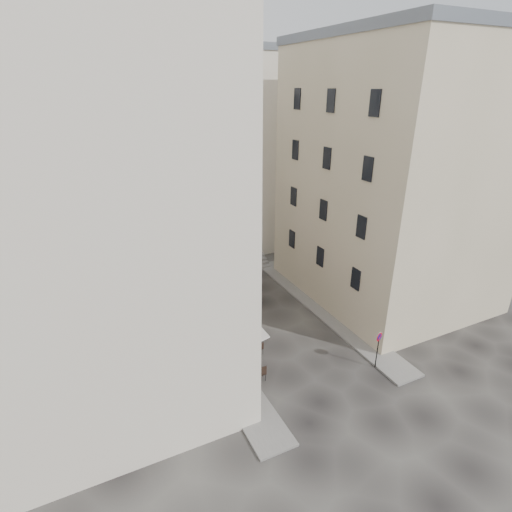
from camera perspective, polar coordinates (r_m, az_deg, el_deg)
ground at (r=26.37m, az=4.74°, el=-12.55°), size 90.00×90.00×0.00m
sidewalk_left at (r=27.85m, az=-7.68°, el=-10.39°), size 2.00×22.00×0.12m
sidewalk_right at (r=30.55m, az=9.27°, el=-7.22°), size 2.00×18.00×0.12m
building_left at (r=21.89m, az=-23.47°, el=7.92°), size 12.20×16.20×20.60m
building_right at (r=31.32m, az=19.11°, el=10.79°), size 12.20×14.20×18.60m
building_back at (r=39.12m, az=-10.64°, el=13.91°), size 18.20×10.20×18.60m
cafe_storefront at (r=24.52m, az=-5.22°, el=-10.31°), size 1.74×7.30×3.50m
stone_steps at (r=36.08m, az=-5.29°, el=-1.42°), size 9.00×3.15×0.80m
bollard_near at (r=24.13m, az=-0.91°, el=-14.79°), size 0.12×0.12×0.98m
bollard_mid at (r=26.75m, az=-4.11°, el=-10.59°), size 0.12×0.12×0.98m
bollard_far at (r=29.55m, az=-6.67°, el=-7.14°), size 0.12×0.12×0.98m
no_parking_sign at (r=24.53m, az=17.10°, el=-11.82°), size 0.53×0.20×2.42m
bistro_table_a at (r=23.23m, az=-0.39°, el=-16.60°), size 1.41×0.66×0.99m
bistro_table_b at (r=25.22m, az=-0.34°, el=-13.17°), size 1.17×0.55×0.82m
bistro_table_c at (r=25.83m, az=-3.39°, el=-12.18°), size 1.21×0.57×0.85m
bistro_table_d at (r=27.43m, az=-4.96°, el=-9.90°), size 1.21×0.57×0.85m
bistro_table_e at (r=28.37m, az=-5.00°, el=-8.60°), size 1.28×0.60×0.90m
pedestrian at (r=27.49m, az=-3.77°, el=-8.67°), size 0.66×0.46×1.76m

